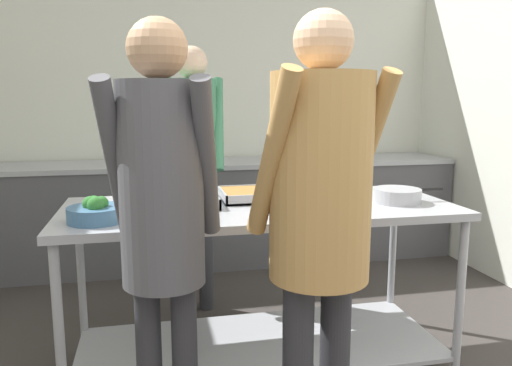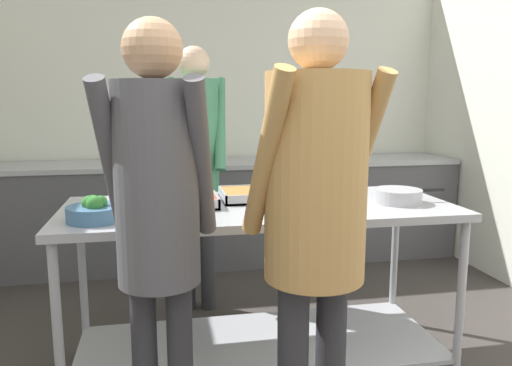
% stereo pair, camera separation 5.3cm
% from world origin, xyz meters
% --- Properties ---
extents(wall_rear, '(4.41, 0.06, 2.65)m').
position_xyz_m(wall_rear, '(0.00, 3.81, 1.32)').
color(wall_rear, silver).
rests_on(wall_rear, ground_plane).
extents(back_counter, '(4.25, 0.65, 0.92)m').
position_xyz_m(back_counter, '(0.00, 3.44, 0.46)').
color(back_counter, '#4C4C51').
rests_on(back_counter, ground_plane).
extents(serving_counter, '(2.03, 0.83, 0.91)m').
position_xyz_m(serving_counter, '(-0.02, 1.60, 0.61)').
color(serving_counter, '#9EA0A8').
rests_on(serving_counter, ground_plane).
extents(broccoli_bowl, '(0.26, 0.26, 0.12)m').
position_xyz_m(broccoli_bowl, '(-0.83, 1.40, 0.95)').
color(broccoli_bowl, '#3D668C').
rests_on(broccoli_bowl, serving_counter).
extents(serving_tray_vegetables, '(0.42, 0.28, 0.05)m').
position_xyz_m(serving_tray_vegetables, '(-0.45, 1.64, 0.93)').
color(serving_tray_vegetables, '#9EA0A8').
rests_on(serving_tray_vegetables, serving_counter).
extents(serving_tray_roast, '(0.40, 0.32, 0.05)m').
position_xyz_m(serving_tray_roast, '(-0.01, 1.76, 0.93)').
color(serving_tray_roast, '#9EA0A8').
rests_on(serving_tray_roast, serving_counter).
extents(plate_stack, '(0.25, 0.25, 0.07)m').
position_xyz_m(plate_stack, '(0.35, 1.69, 0.94)').
color(plate_stack, white).
rests_on(plate_stack, serving_counter).
extents(sauce_pan, '(0.39, 0.25, 0.07)m').
position_xyz_m(sauce_pan, '(0.71, 1.51, 0.95)').
color(sauce_pan, '#9EA0A8').
rests_on(sauce_pan, serving_counter).
extents(guest_serving_left, '(0.45, 0.40, 1.73)m').
position_xyz_m(guest_serving_left, '(-0.54, 0.87, 1.09)').
color(guest_serving_left, '#2D2D33').
rests_on(guest_serving_left, ground_plane).
extents(guest_serving_right, '(0.52, 0.42, 1.76)m').
position_xyz_m(guest_serving_right, '(0.01, 0.77, 1.09)').
color(guest_serving_right, '#2D2D33').
rests_on(guest_serving_right, ground_plane).
extents(cook_behind_counter, '(0.45, 0.39, 1.80)m').
position_xyz_m(cook_behind_counter, '(-0.30, 2.43, 1.13)').
color(cook_behind_counter, '#2D2D33').
rests_on(cook_behind_counter, ground_plane).
extents(water_bottle, '(0.06, 0.06, 0.27)m').
position_xyz_m(water_bottle, '(1.12, 3.52, 1.04)').
color(water_bottle, '#23602D').
rests_on(water_bottle, back_counter).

